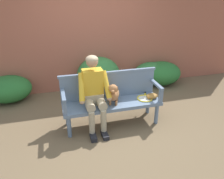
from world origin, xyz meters
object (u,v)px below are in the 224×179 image
at_px(garden_bench, 112,105).
at_px(dog_on_bench, 113,93).
at_px(tennis_racket, 145,98).
at_px(baseball_glove, 152,96).
at_px(person_seated, 94,91).

xyz_separation_m(garden_bench, dog_on_bench, (0.01, -0.06, 0.26)).
xyz_separation_m(tennis_racket, baseball_glove, (0.12, -0.04, 0.04)).
relative_size(garden_bench, person_seated, 1.33).
bearing_deg(baseball_glove, tennis_racket, 153.48).
height_order(dog_on_bench, baseball_glove, dog_on_bench).
height_order(dog_on_bench, tennis_racket, dog_on_bench).
bearing_deg(person_seated, dog_on_bench, -7.40).
distance_m(person_seated, baseball_glove, 1.10).
relative_size(person_seated, dog_on_bench, 3.23).
relative_size(person_seated, tennis_racket, 2.30).
height_order(person_seated, dog_on_bench, person_seated).
bearing_deg(baseball_glove, garden_bench, 167.88).
xyz_separation_m(person_seated, tennis_racket, (0.95, 0.01, -0.26)).
relative_size(tennis_racket, baseball_glove, 2.61).
height_order(garden_bench, dog_on_bench, dog_on_bench).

